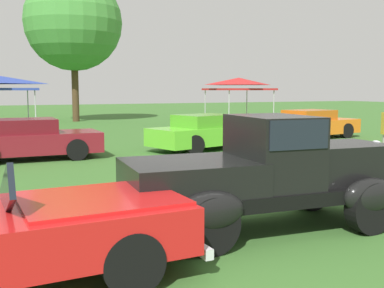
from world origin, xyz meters
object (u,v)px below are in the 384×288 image
at_px(show_car_lime, 208,132).
at_px(feature_pickup_truck, 268,172).
at_px(show_car_burgundy, 30,140).
at_px(show_car_orange, 312,124).
at_px(canopy_tent_center_field, 239,83).

bearing_deg(show_car_lime, feature_pickup_truck, -111.27).
height_order(show_car_burgundy, show_car_orange, same).
relative_size(show_car_orange, canopy_tent_center_field, 1.57).
bearing_deg(canopy_tent_center_field, show_car_orange, -86.40).
bearing_deg(show_car_lime, canopy_tent_center_field, 52.48).
relative_size(feature_pickup_truck, show_car_burgundy, 1.07).
xyz_separation_m(show_car_burgundy, show_car_lime, (5.90, -0.08, 0.00)).
xyz_separation_m(show_car_orange, canopy_tent_center_field, (-0.35, 5.56, 1.82)).
xyz_separation_m(show_car_burgundy, show_car_orange, (11.61, 1.34, 0.00)).
bearing_deg(show_car_lime, show_car_orange, 13.93).
bearing_deg(show_car_burgundy, feature_pickup_truck, -74.15).
distance_m(show_car_lime, show_car_orange, 5.88).
relative_size(feature_pickup_truck, canopy_tent_center_field, 1.47).
bearing_deg(canopy_tent_center_field, feature_pickup_truck, -119.14).
bearing_deg(show_car_orange, show_car_lime, -166.07).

